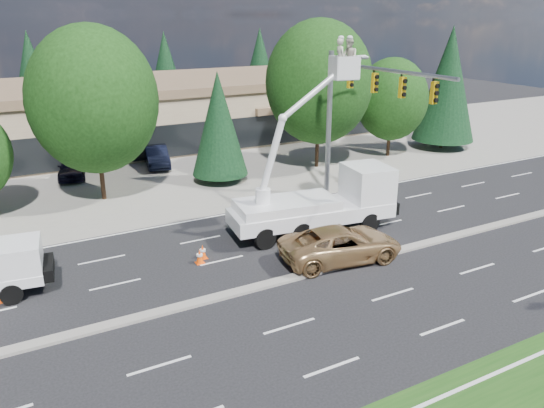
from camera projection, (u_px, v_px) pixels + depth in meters
ground at (252, 290)px, 22.52m from camera, size 140.00×140.00×0.00m
concrete_apron at (131, 173)px, 39.08m from camera, size 140.00×22.00×0.01m
road_median at (252, 288)px, 22.50m from camera, size 120.00×0.55×0.12m
strip_mall at (100, 114)px, 46.38m from camera, size 50.40×15.40×5.50m
tree_front_d at (93, 100)px, 31.49m from camera, size 7.67×7.67×10.65m
tree_front_e at (219, 124)px, 35.81m from camera, size 3.84×3.84×7.58m
tree_front_f at (319, 82)px, 38.62m from camera, size 7.83×7.83×10.87m
tree_front_g at (392, 99)px, 42.33m from camera, size 5.72×5.72×7.93m
tree_front_h at (448, 84)px, 44.73m from camera, size 5.20×5.20×10.25m
tree_back_b at (32, 76)px, 53.77m from camera, size 4.87×4.87×9.61m
tree_back_c at (166, 71)px, 60.09m from camera, size 4.72×4.72×9.31m
tree_back_d at (260, 65)px, 65.42m from camera, size 4.86×4.86×9.57m
signal_mast at (351, 105)px, 30.80m from camera, size 2.76×10.16×9.00m
bucket_truck at (323, 194)px, 28.04m from camera, size 9.05×3.81×10.07m
traffic_cone_b at (200, 257)px, 24.80m from camera, size 0.40×0.40×0.70m
traffic_cone_c at (203, 252)px, 25.30m from camera, size 0.40×0.40×0.70m
minivan at (341, 244)px, 24.99m from camera, size 6.17×3.50×1.63m
parked_car_west at (72, 167)px, 37.89m from camera, size 2.78×4.80×1.54m
parked_car_east at (156, 156)px, 40.65m from camera, size 2.43×4.89×1.54m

